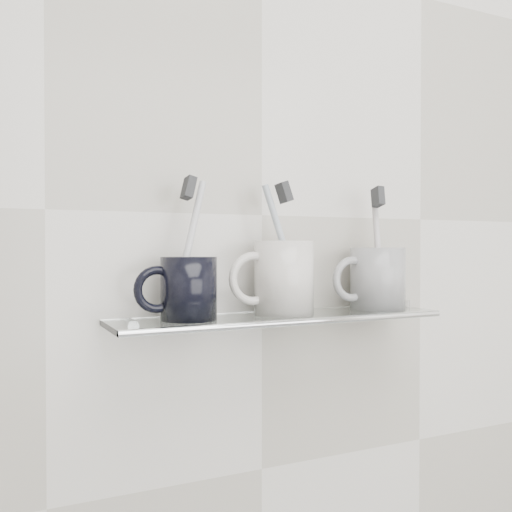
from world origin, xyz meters
TOP-DOWN VIEW (x-y plane):
  - wall_back at (0.00, 1.10)m, footprint 2.50×0.00m
  - shelf_glass at (0.00, 1.04)m, footprint 0.50×0.12m
  - shelf_rail at (0.00, 0.98)m, footprint 0.50×0.01m
  - bracket_left at (-0.21, 1.09)m, footprint 0.02×0.03m
  - bracket_right at (0.21, 1.09)m, footprint 0.02×0.03m
  - mug_left at (-0.14, 1.04)m, footprint 0.09×0.09m
  - mug_left_handle at (-0.18, 1.04)m, footprint 0.06×0.01m
  - toothbrush_left at (-0.14, 1.04)m, footprint 0.06×0.03m
  - bristles_left at (-0.14, 1.04)m, footprint 0.02×0.03m
  - mug_center at (0.01, 1.04)m, footprint 0.11×0.11m
  - mug_center_handle at (-0.04, 1.04)m, footprint 0.08×0.01m
  - toothbrush_center at (0.01, 1.04)m, footprint 0.07×0.03m
  - bristles_center at (0.01, 1.04)m, footprint 0.02×0.03m
  - mug_right at (0.18, 1.04)m, footprint 0.11×0.11m
  - mug_right_handle at (0.13, 1.04)m, footprint 0.07×0.01m
  - toothbrush_right at (0.18, 1.04)m, footprint 0.03×0.05m
  - bristles_right at (0.18, 1.04)m, footprint 0.02×0.03m
  - chrome_cap at (0.23, 1.04)m, footprint 0.03×0.03m

SIDE VIEW (x-z plane):
  - bracket_left at x=-0.21m, z-range 1.08..1.09m
  - bracket_right at x=0.21m, z-range 1.08..1.09m
  - shelf_glass at x=0.00m, z-range 1.09..1.10m
  - shelf_rail at x=0.00m, z-range 1.09..1.10m
  - chrome_cap at x=0.23m, z-range 1.10..1.11m
  - mug_left at x=-0.14m, z-range 1.10..1.19m
  - mug_left_handle at x=-0.18m, z-range 1.11..1.18m
  - mug_right at x=0.18m, z-range 1.10..1.20m
  - mug_right_handle at x=0.13m, z-range 1.11..1.19m
  - mug_center at x=0.01m, z-range 1.10..1.21m
  - mug_center_handle at x=-0.04m, z-range 1.12..1.19m
  - toothbrush_left at x=-0.14m, z-range 1.11..1.29m
  - toothbrush_center at x=0.01m, z-range 1.11..1.29m
  - toothbrush_right at x=0.18m, z-range 1.11..1.29m
  - wall_back at x=0.00m, z-range 0.00..2.50m
  - bristles_left at x=-0.14m, z-range 1.26..1.30m
  - bristles_center at x=0.01m, z-range 1.26..1.30m
  - bristles_right at x=0.18m, z-range 1.26..1.30m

